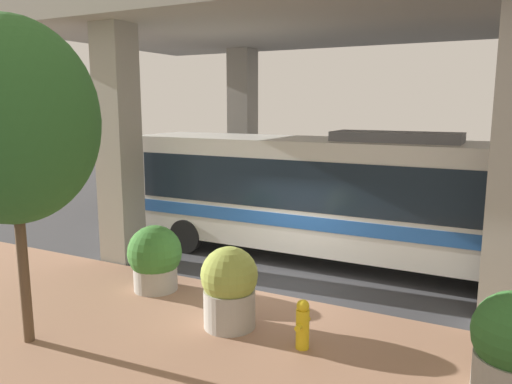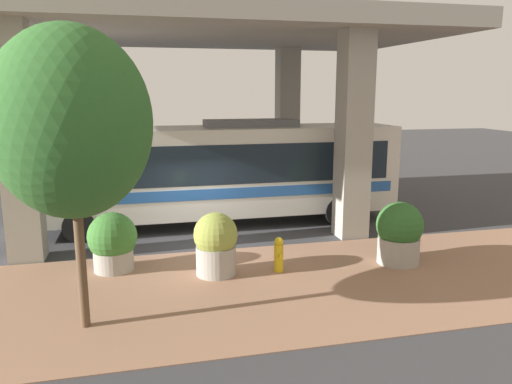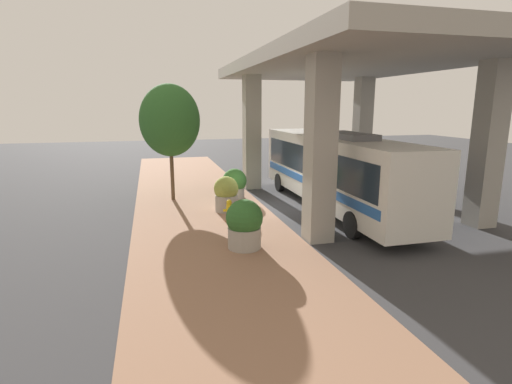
% 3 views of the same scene
% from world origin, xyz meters
% --- Properties ---
extents(ground_plane, '(80.00, 80.00, 0.00)m').
position_xyz_m(ground_plane, '(0.00, 0.00, 0.00)').
color(ground_plane, '#38383A').
rests_on(ground_plane, ground).
extents(sidewalk_strip, '(6.00, 40.00, 0.02)m').
position_xyz_m(sidewalk_strip, '(-3.00, 0.00, 0.01)').
color(sidewalk_strip, '#936B51').
rests_on(sidewalk_strip, ground).
extents(overpass, '(9.40, 17.61, 7.00)m').
position_xyz_m(overpass, '(4.00, 0.00, 6.09)').
color(overpass, '#9E998E').
rests_on(overpass, ground).
extents(bus, '(2.58, 12.61, 3.62)m').
position_xyz_m(bus, '(2.95, -0.84, 1.96)').
color(bus, silver).
rests_on(bus, ground).
extents(fire_hydrant, '(0.50, 0.24, 0.93)m').
position_xyz_m(fire_hydrant, '(-2.11, -1.67, 0.47)').
color(fire_hydrant, gold).
rests_on(fire_hydrant, ground).
extents(planter_middle, '(1.11, 1.11, 1.62)m').
position_xyz_m(planter_middle, '(-1.93, -0.07, 0.82)').
color(planter_middle, '#9E998E').
rests_on(planter_middle, ground).
extents(planter_back, '(1.26, 1.26, 1.55)m').
position_xyz_m(planter_back, '(-1.02, 2.46, 0.78)').
color(planter_back, '#9E998E').
rests_on(planter_back, ground).
extents(street_tree_near, '(2.95, 2.95, 5.79)m').
position_xyz_m(street_tree_near, '(-4.15, 2.90, 4.01)').
color(street_tree_near, brown).
rests_on(street_tree_near, ground).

